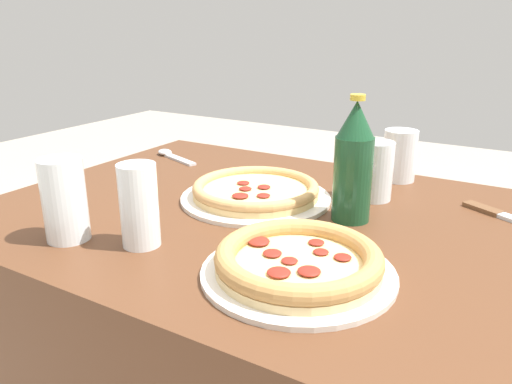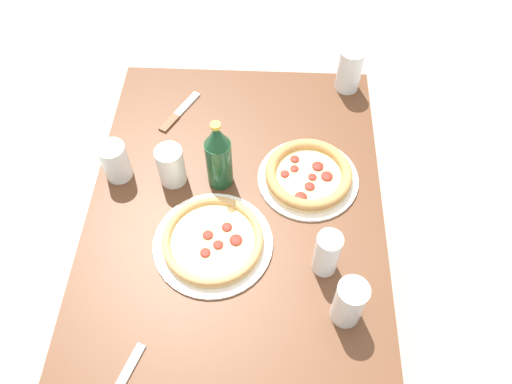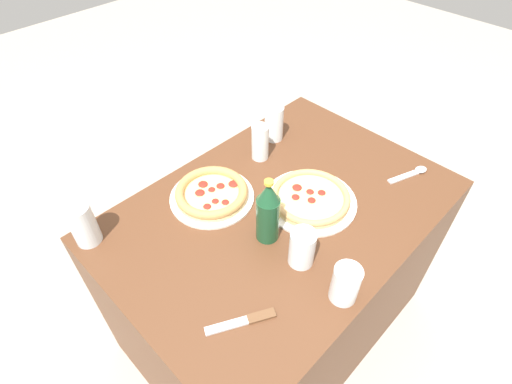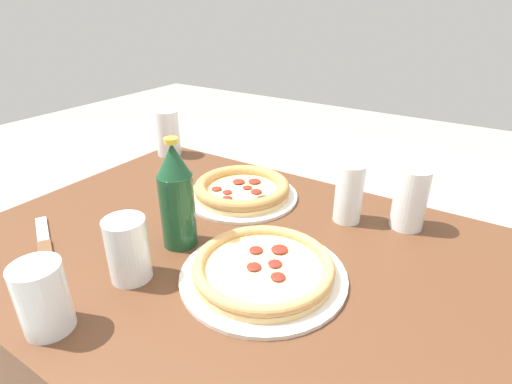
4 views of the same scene
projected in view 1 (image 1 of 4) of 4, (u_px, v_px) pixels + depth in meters
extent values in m
cube|color=#56331E|center=(279.00, 380.00, 1.04)|extent=(1.12, 0.78, 0.74)
cylinder|color=silver|center=(298.00, 273.00, 0.70)|extent=(0.28, 0.28, 0.01)
cylinder|color=#E5C689|center=(298.00, 267.00, 0.70)|extent=(0.23, 0.23, 0.01)
cylinder|color=#EACC7F|center=(298.00, 262.00, 0.70)|extent=(0.21, 0.21, 0.00)
torus|color=tan|center=(299.00, 257.00, 0.70)|extent=(0.24, 0.24, 0.03)
ellipsoid|color=maroon|center=(316.00, 242.00, 0.75)|extent=(0.02, 0.02, 0.01)
ellipsoid|color=maroon|center=(321.00, 252.00, 0.72)|extent=(0.02, 0.02, 0.01)
ellipsoid|color=maroon|center=(259.00, 241.00, 0.75)|extent=(0.03, 0.03, 0.01)
ellipsoid|color=maroon|center=(290.00, 261.00, 0.69)|extent=(0.02, 0.02, 0.01)
ellipsoid|color=maroon|center=(309.00, 271.00, 0.66)|extent=(0.03, 0.03, 0.01)
ellipsoid|color=maroon|center=(279.00, 272.00, 0.66)|extent=(0.03, 0.03, 0.01)
ellipsoid|color=maroon|center=(272.00, 253.00, 0.71)|extent=(0.03, 0.03, 0.01)
ellipsoid|color=maroon|center=(343.00, 257.00, 0.70)|extent=(0.03, 0.03, 0.01)
cylinder|color=silver|center=(256.00, 198.00, 1.00)|extent=(0.30, 0.30, 0.01)
cylinder|color=#DBB775|center=(256.00, 193.00, 1.00)|extent=(0.25, 0.25, 0.01)
cylinder|color=#EACC7F|center=(256.00, 190.00, 1.00)|extent=(0.22, 0.22, 0.00)
torus|color=tan|center=(256.00, 187.00, 0.99)|extent=(0.25, 0.25, 0.02)
ellipsoid|color=maroon|center=(240.00, 196.00, 0.95)|extent=(0.03, 0.03, 0.01)
ellipsoid|color=maroon|center=(263.00, 195.00, 0.95)|extent=(0.03, 0.03, 0.01)
ellipsoid|color=maroon|center=(243.00, 183.00, 1.02)|extent=(0.03, 0.03, 0.01)
ellipsoid|color=maroon|center=(245.00, 189.00, 0.99)|extent=(0.03, 0.03, 0.01)
ellipsoid|color=maroon|center=(264.00, 187.00, 1.00)|extent=(0.03, 0.03, 0.01)
cylinder|color=white|center=(374.00, 171.00, 0.99)|extent=(0.07, 0.07, 0.12)
cylinder|color=maroon|center=(374.00, 177.00, 1.00)|extent=(0.06, 0.06, 0.09)
cylinder|color=white|center=(400.00, 155.00, 1.11)|extent=(0.07, 0.07, 0.11)
cylinder|color=black|center=(399.00, 165.00, 1.12)|extent=(0.06, 0.06, 0.07)
cylinder|color=white|center=(64.00, 200.00, 0.80)|extent=(0.07, 0.07, 0.14)
cylinder|color=#935123|center=(65.00, 206.00, 0.80)|extent=(0.06, 0.06, 0.11)
cylinder|color=white|center=(139.00, 205.00, 0.78)|extent=(0.06, 0.06, 0.13)
cylinder|color=#F4A323|center=(139.00, 210.00, 0.78)|extent=(0.05, 0.05, 0.11)
cylinder|color=#194728|center=(352.00, 179.00, 0.88)|extent=(0.07, 0.07, 0.15)
cone|color=#194728|center=(356.00, 119.00, 0.84)|extent=(0.07, 0.07, 0.06)
cylinder|color=gold|center=(358.00, 97.00, 0.83)|extent=(0.03, 0.03, 0.01)
cube|color=brown|center=(483.00, 209.00, 0.95)|extent=(0.08, 0.06, 0.01)
cube|color=silver|center=(180.00, 160.00, 1.28)|extent=(0.12, 0.06, 0.01)
ellipsoid|color=silver|center=(165.00, 152.00, 1.34)|extent=(0.05, 0.05, 0.02)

